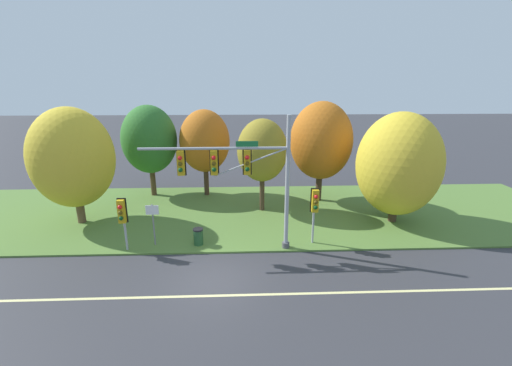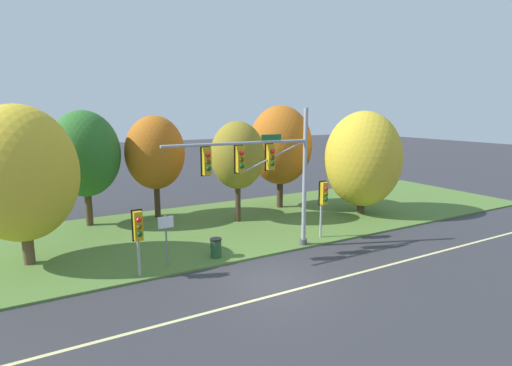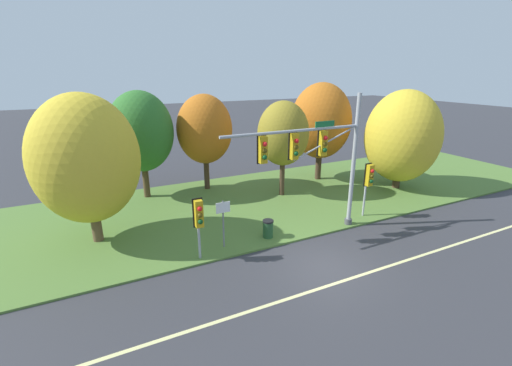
% 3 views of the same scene
% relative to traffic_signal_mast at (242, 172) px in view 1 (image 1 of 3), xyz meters
% --- Properties ---
extents(ground_plane, '(160.00, 160.00, 0.00)m').
position_rel_traffic_signal_mast_xyz_m(ground_plane, '(-1.35, -2.87, -4.36)').
color(ground_plane, '#333338').
extents(lane_stripe, '(36.00, 0.16, 0.01)m').
position_rel_traffic_signal_mast_xyz_m(lane_stripe, '(-1.35, -4.07, -4.35)').
color(lane_stripe, beige).
rests_on(lane_stripe, ground).
extents(grass_verge, '(48.00, 11.50, 0.10)m').
position_rel_traffic_signal_mast_xyz_m(grass_verge, '(-1.35, 5.38, -4.31)').
color(grass_verge, '#517533').
rests_on(grass_verge, ground).
extents(traffic_signal_mast, '(7.58, 0.49, 7.07)m').
position_rel_traffic_signal_mast_xyz_m(traffic_signal_mast, '(0.00, 0.00, 0.00)').
color(traffic_signal_mast, '#9EA0A5').
rests_on(traffic_signal_mast, grass_verge).
extents(pedestrian_signal_near_kerb, '(0.46, 0.55, 2.92)m').
position_rel_traffic_signal_mast_xyz_m(pedestrian_signal_near_kerb, '(-6.16, -0.07, -2.17)').
color(pedestrian_signal_near_kerb, '#9EA0A5').
rests_on(pedestrian_signal_near_kerb, grass_verge).
extents(pedestrian_signal_further_along, '(0.46, 0.55, 3.19)m').
position_rel_traffic_signal_mast_xyz_m(pedestrian_signal_further_along, '(3.87, 0.38, -1.94)').
color(pedestrian_signal_further_along, '#9EA0A5').
rests_on(pedestrian_signal_further_along, grass_verge).
extents(route_sign_post, '(0.69, 0.08, 2.36)m').
position_rel_traffic_signal_mast_xyz_m(route_sign_post, '(-4.81, 0.59, -2.72)').
color(route_sign_post, slate).
rests_on(route_sign_post, grass_verge).
extents(tree_nearest_road, '(4.87, 4.87, 7.23)m').
position_rel_traffic_signal_mast_xyz_m(tree_nearest_road, '(-10.24, 4.00, -0.08)').
color(tree_nearest_road, brown).
rests_on(tree_nearest_road, grass_verge).
extents(tree_left_of_mast, '(4.11, 4.11, 6.97)m').
position_rel_traffic_signal_mast_xyz_m(tree_left_of_mast, '(-6.99, 9.35, 0.12)').
color(tree_left_of_mast, '#4C3823').
rests_on(tree_left_of_mast, grass_verge).
extents(tree_behind_signpost, '(3.79, 3.79, 6.64)m').
position_rel_traffic_signal_mast_xyz_m(tree_behind_signpost, '(-2.81, 9.21, -0.01)').
color(tree_behind_signpost, '#423021').
rests_on(tree_behind_signpost, grass_verge).
extents(tree_mid_verge, '(3.36, 3.36, 6.31)m').
position_rel_traffic_signal_mast_xyz_m(tree_mid_verge, '(1.36, 5.70, -0.07)').
color(tree_mid_verge, '#423021').
rests_on(tree_mid_verge, grass_verge).
extents(tree_tall_centre, '(4.48, 4.48, 7.31)m').
position_rel_traffic_signal_mast_xyz_m(tree_tall_centre, '(5.72, 7.59, 0.23)').
color(tree_tall_centre, '#423021').
rests_on(tree_tall_centre, grass_verge).
extents(tree_right_far, '(5.10, 5.10, 6.93)m').
position_rel_traffic_signal_mast_xyz_m(tree_right_far, '(9.61, 3.40, -0.53)').
color(tree_right_far, '#423021').
rests_on(tree_right_far, grass_verge).
extents(trash_bin, '(0.56, 0.56, 0.93)m').
position_rel_traffic_signal_mast_xyz_m(trash_bin, '(-2.43, 0.55, -3.79)').
color(trash_bin, '#234C28').
rests_on(trash_bin, grass_verge).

